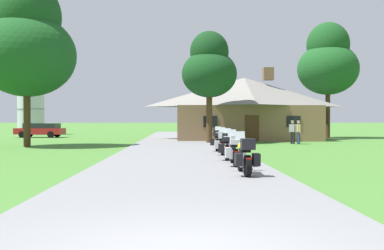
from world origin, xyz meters
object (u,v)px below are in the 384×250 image
Objects in this scene: motorcycle_blue_second_in_row at (235,150)px; parked_red_suv_far_left at (41,130)px; tree_right_of_lodge at (328,62)px; tree_left_near at (27,44)px; motorcycle_yellow_third_in_row at (227,146)px; motorcycle_black_fourth_in_row at (222,143)px; bystander_gray_shirt_beside_signpost at (293,131)px; bystander_tan_shirt_near_lodge at (299,131)px; motorcycle_yellow_nearest_to_camera at (245,157)px; motorcycle_green_farthest_in_row at (217,141)px; tree_by_lodge_front at (209,68)px; metal_silo_distant at (31,106)px.

motorcycle_blue_second_in_row is 0.44× the size of parked_red_suv_far_left.
tree_left_near is at bearing -151.31° from tree_right_of_lodge.
motorcycle_yellow_third_in_row and motorcycle_black_fourth_in_row have the same top height.
tree_right_of_lodge reaches higher than bystander_gray_shirt_beside_signpost.
parked_red_suv_far_left is (-22.15, 12.86, -0.17)m from bystander_tan_shirt_near_lodge.
motorcycle_yellow_nearest_to_camera is 0.44× the size of parked_red_suv_far_left.
motorcycle_yellow_third_in_row is 1.00× the size of motorcycle_black_fourth_in_row.
motorcycle_yellow_third_in_row is 1.00× the size of motorcycle_green_farthest_in_row.
tree_left_near reaches higher than motorcycle_yellow_nearest_to_camera.
tree_left_near is 2.26× the size of parked_red_suv_far_left.
tree_by_lodge_front reaches higher than bystander_tan_shirt_near_lodge.
motorcycle_black_fourth_in_row is (0.07, 2.73, 0.00)m from motorcycle_yellow_third_in_row.
parked_red_suv_far_left is (-21.79, 12.58, -0.17)m from bystander_gray_shirt_beside_signpost.
motorcycle_black_fourth_in_row is at bearing -58.54° from metal_silo_distant.
parked_red_suv_far_left is (-15.87, 11.55, -4.79)m from tree_by_lodge_front.
tree_by_lodge_front is (0.22, 19.50, 4.96)m from motorcycle_yellow_nearest_to_camera.
motorcycle_yellow_third_in_row is at bearing -117.30° from tree_right_of_lodge.
parked_red_suv_far_left reaches higher than motorcycle_blue_second_in_row.
motorcycle_blue_second_in_row is at bearing -115.00° from tree_right_of_lodge.
motorcycle_yellow_nearest_to_camera is 19.32m from bystander_tan_shirt_near_lodge.
motorcycle_yellow_nearest_to_camera and motorcycle_yellow_third_in_row have the same top height.
motorcycle_green_farthest_in_row is 0.44× the size of parked_red_suv_far_left.
motorcycle_blue_second_in_row and motorcycle_black_fourth_in_row have the same top height.
tree_left_near is (-11.81, 10.36, 6.02)m from motorcycle_yellow_third_in_row.
bystander_tan_shirt_near_lodge is 25.61m from parked_red_suv_far_left.
tree_right_of_lodge is at bearing 37.80° from tree_by_lodge_front.
motorcycle_black_fourth_in_row is 37.70m from metal_silo_distant.
tree_right_of_lodge is at bearing 66.30° from motorcycle_yellow_nearest_to_camera.
motorcycle_blue_second_in_row is at bearing -62.32° from metal_silo_distant.
motorcycle_yellow_nearest_to_camera is 0.19× the size of tree_right_of_lodge.
motorcycle_blue_second_in_row and motorcycle_green_farthest_in_row have the same top height.
tree_right_of_lodge is (12.09, 25.92, 6.62)m from motorcycle_blue_second_in_row.
bystander_gray_shirt_beside_signpost is (6.08, 7.83, 0.34)m from motorcycle_green_farthest_in_row.
bystander_tan_shirt_near_lodge is 34.11m from metal_silo_distant.
motorcycle_blue_second_in_row is 0.25× the size of tree_by_lodge_front.
bystander_tan_shirt_near_lodge and bystander_gray_shirt_beside_signpost have the same top height.
motorcycle_green_farthest_in_row is at bearing 88.78° from motorcycle_yellow_nearest_to_camera.
motorcycle_blue_second_in_row is at bearing 150.38° from bystander_tan_shirt_near_lodge.
bystander_gray_shirt_beside_signpost is 13.42m from tree_right_of_lodge.
tree_by_lodge_front is (-6.28, 1.31, 4.62)m from bystander_tan_shirt_near_lodge.
motorcycle_black_fourth_in_row is 0.25× the size of tree_by_lodge_front.
tree_right_of_lodge is at bearing 62.98° from motorcycle_green_farthest_in_row.
bystander_tan_shirt_near_lodge is 13.49m from tree_right_of_lodge.
parked_red_suv_far_left is at bearing 128.97° from motorcycle_black_fourth_in_row.
tree_right_of_lodge is (5.61, 10.54, 6.28)m from bystander_tan_shirt_near_lodge.
bystander_gray_shirt_beside_signpost reaches higher than motorcycle_yellow_third_in_row.
bystander_tan_shirt_near_lodge is (6.43, 7.55, 0.34)m from motorcycle_green_farthest_in_row.
parked_red_suv_far_left is at bearing 175.22° from tree_right_of_lodge.
metal_silo_distant is at bearing 179.77° from bystander_gray_shirt_beside_signpost.
tree_left_near is (-18.30, -2.55, 5.68)m from bystander_tan_shirt_near_lodge.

